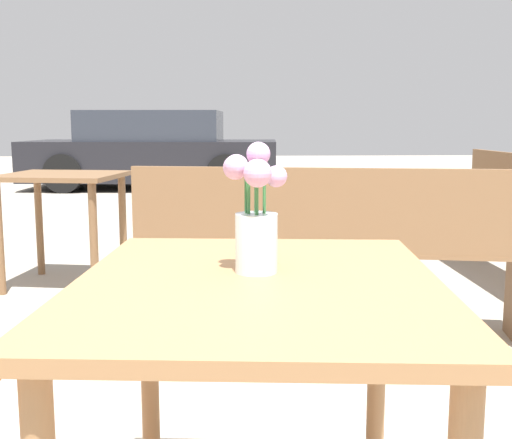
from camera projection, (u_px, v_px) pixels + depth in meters
name	position (u px, v px, depth m)	size (l,w,h in m)	color
table_front	(258.00, 329.00, 1.34)	(0.83, 0.99, 0.73)	#9E7047
flower_vase	(255.00, 221.00, 1.37)	(0.14, 0.15, 0.28)	silver
bench_near	(511.00, 210.00, 4.34)	(0.38, 1.85, 0.85)	brown
bench_middle	(332.00, 244.00, 3.11)	(1.97, 0.69, 0.85)	brown
table_back	(63.00, 194.00, 4.14)	(0.82, 0.78, 0.74)	brown
parked_car	(153.00, 152.00, 10.51)	(4.12, 1.95, 1.26)	black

